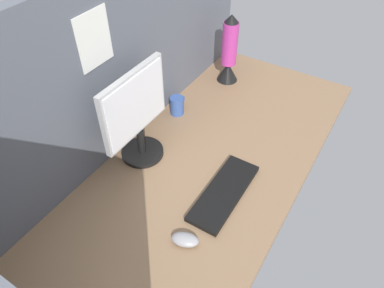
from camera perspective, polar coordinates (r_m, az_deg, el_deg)
The scene contains 7 objects.
ground_plane at distance 151.49cm, azimuth 1.47°, elevation -3.52°, with size 180.00×80.00×3.00cm, color #8C6B4C.
cubicle_wall_back at distance 145.66cm, azimuth -11.36°, elevation 12.53°, with size 180.00×5.50×72.34cm.
monitor at distance 141.95cm, azimuth -8.86°, elevation 4.70°, with size 35.10×18.00×39.98cm.
keyboard at distance 139.52cm, azimuth 5.13°, elevation -7.69°, with size 37.00×13.00×2.00cm, color black.
mouse at distance 126.35cm, azimuth -1.11°, elevation -14.97°, with size 5.60×9.60×3.40cm, color #99999E.
mug_ceramic_blue at distance 172.79cm, azimuth -2.38°, elevation 6.20°, with size 9.95×6.65×9.12cm.
lava_lamp at distance 192.01cm, azimuth 5.90°, elevation 14.04°, with size 11.20×11.20×36.67cm.
Camera 1 is at (-89.56, -50.92, 109.56)cm, focal length 33.47 mm.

